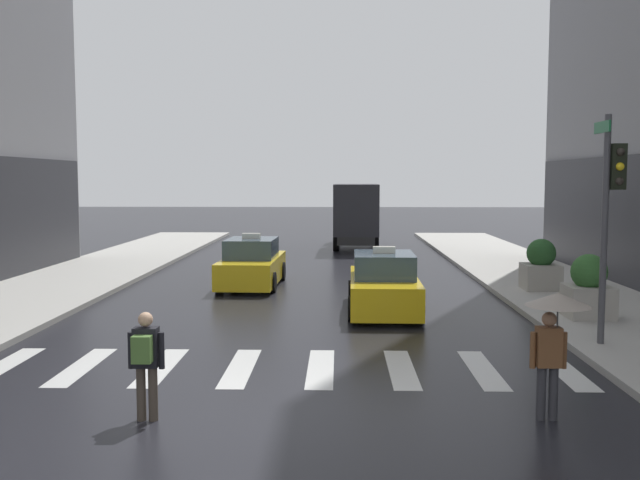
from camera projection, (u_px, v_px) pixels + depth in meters
name	position (u px, v px, depth m)	size (l,w,h in m)	color
ground_plane	(264.00, 422.00, 10.45)	(160.00, 160.00, 0.00)	black
crosswalk_markings	(281.00, 368.00, 13.44)	(11.30, 2.80, 0.01)	silver
traffic_light_pole	(610.00, 197.00, 14.54)	(0.44, 0.84, 4.80)	#47474C
taxi_lead	(384.00, 286.00, 19.05)	(1.99, 4.57, 1.80)	yellow
taxi_second	(252.00, 265.00, 23.65)	(2.03, 4.59, 1.80)	yellow
box_truck	(356.00, 213.00, 36.51)	(2.38, 7.58, 3.35)	#2D2D2D
pedestrian_with_umbrella	(554.00, 321.00, 10.42)	(0.96, 0.96, 1.94)	#333338
pedestrian_with_backpack	(146.00, 358.00, 10.41)	(0.55, 0.43, 1.65)	#473D33
planter_near_corner	(589.00, 289.00, 17.54)	(1.10, 1.10, 1.60)	#A8A399
planter_mid_block	(541.00, 267.00, 21.98)	(1.10, 1.10, 1.60)	#A8A399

